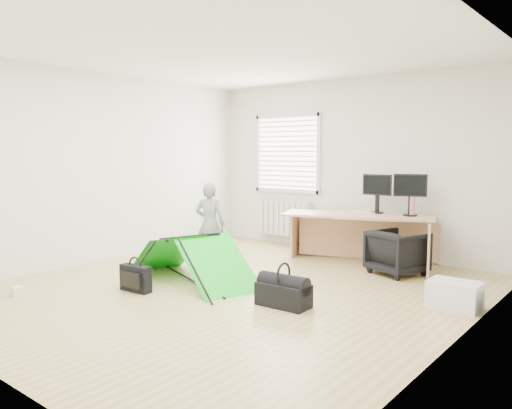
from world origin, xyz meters
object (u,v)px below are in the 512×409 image
Objects in this scene: desk at (357,239)px; office_chair at (397,252)px; thermos at (412,206)px; duffel_bag at (283,295)px; laptop_bag at (136,278)px; filing_cabinet at (313,232)px; monitor_right at (410,201)px; kite at (191,259)px; person at (210,224)px; storage_crate at (455,295)px; monitor_left at (377,199)px.

office_chair is at bearing -37.35° from desk.
duffel_bag is at bearing -97.31° from thermos.
laptop_bag is (-1.95, -3.14, -0.69)m from thermos.
laptop_bag is at bearing -161.92° from duffel_bag.
monitor_right is (1.61, -0.08, 0.61)m from filing_cabinet.
kite is (-1.76, -2.43, -0.64)m from monitor_right.
storage_crate is at bearing 158.04° from person.
kite reaches higher than laptop_bag.
office_chair reaches higher than laptop_bag.
office_chair reaches higher than storage_crate.
laptop_bag is at bearing -134.05° from desk.
monitor_left is 0.24× the size of kite.
filing_cabinet is at bearing 139.54° from desk.
person is at bearing -158.94° from desk.
person is (-0.60, -1.72, 0.27)m from filing_cabinet.
thermos is at bearing 73.82° from kite.
thermos is at bearing 2.05° from monitor_right.
kite is at bearing -117.16° from monitor_left.
desk is 2.28m from duffel_bag.
person reaches higher than office_chair.
thermos is at bearing 80.16° from duffel_bag.
thermos is (0.67, 0.29, 0.49)m from desk.
storage_crate is (1.03, -0.98, -0.15)m from office_chair.
person is 2.13× the size of duffel_bag.
filing_cabinet is 1.45× the size of monitor_left.
monitor_left reaches higher than laptop_bag.
filing_cabinet reaches higher than office_chair.
duffel_bag is (1.31, -2.60, -0.19)m from filing_cabinet.
monitor_right is at bearing -168.08° from person.
duffel_bag is at bearing -101.08° from desk.
person is at bearing 139.63° from kite.
storage_crate is at bearing -42.94° from monitor_left.
desk reaches higher than storage_crate.
desk is 2.12m from storage_crate.
filing_cabinet is at bearing 149.90° from storage_crate.
monitor_left is at bearing 82.35° from kite.
duffel_bag is at bearing 99.71° from office_chair.
monitor_right is (0.49, -0.00, 0.01)m from monitor_left.
monitor_right is at bearing 74.10° from kite.
filing_cabinet reaches higher than duffel_bag.
kite is at bearing -145.28° from monitor_right.
kite is (-1.27, -2.43, -0.63)m from monitor_left.
monitor_right reaches higher than filing_cabinet.
monitor_right is at bearing 126.10° from storage_crate.
thermos is at bearing 3.48° from desk.
thermos reaches higher than desk.
kite reaches higher than duffel_bag.
filing_cabinet is 1.28m from monitor_left.
storage_crate is (2.84, 0.94, -0.14)m from kite.
thermos reaches higher than storage_crate.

